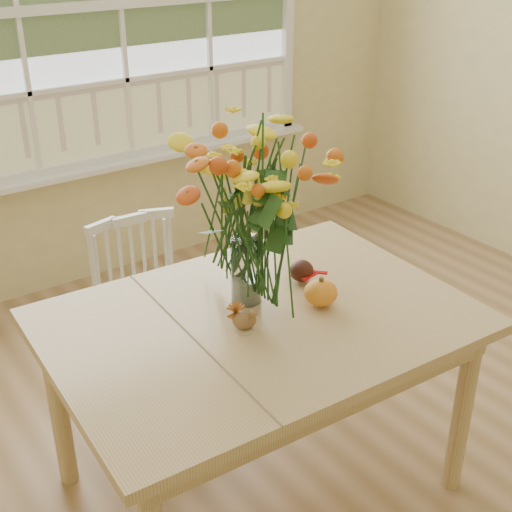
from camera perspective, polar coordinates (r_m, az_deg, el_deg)
floor at (r=2.90m, az=11.87°, el=-17.25°), size 4.00×4.50×0.01m
wall_back at (r=3.98m, az=-11.24°, el=17.11°), size 4.00×0.02×2.70m
window at (r=3.92m, az=-11.23°, el=19.66°), size 2.42×0.12×1.74m
dining_table at (r=2.38m, az=0.28°, el=-6.88°), size 1.46×1.08×0.76m
windsor_chair at (r=3.00m, az=-9.34°, el=-3.94°), size 0.41×0.39×0.84m
flower_vase at (r=2.27m, az=-0.87°, el=4.11°), size 0.50×0.50×0.59m
pumpkin at (r=2.38m, az=5.41°, el=-3.17°), size 0.12×0.12×0.09m
turkey_figurine at (r=2.24m, az=-0.98°, el=-5.37°), size 0.10×0.09×0.10m
dark_gourd at (r=2.53m, az=3.82°, el=-1.32°), size 0.13×0.11×0.08m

